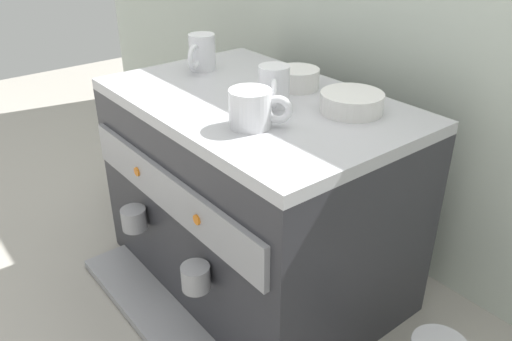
# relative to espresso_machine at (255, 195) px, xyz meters

# --- Properties ---
(ground_plane) EXTENTS (4.00, 4.00, 0.00)m
(ground_plane) POSITION_rel_espresso_machine_xyz_m (0.00, 0.00, -0.23)
(ground_plane) COLOR #9E998E
(tiled_backsplash_wall) EXTENTS (2.80, 0.03, 0.99)m
(tiled_backsplash_wall) POSITION_rel_espresso_machine_xyz_m (0.00, 0.35, 0.27)
(tiled_backsplash_wall) COLOR silver
(tiled_backsplash_wall) RESTS_ON ground_plane
(espresso_machine) EXTENTS (0.67, 0.54, 0.46)m
(espresso_machine) POSITION_rel_espresso_machine_xyz_m (0.00, 0.00, 0.00)
(espresso_machine) COLOR #2D2D33
(espresso_machine) RESTS_ON ground_plane
(ceramic_cup_0) EXTENTS (0.10, 0.10, 0.07)m
(ceramic_cup_0) POSITION_rel_espresso_machine_xyz_m (0.11, -0.09, 0.27)
(ceramic_cup_0) COLOR white
(ceramic_cup_0) RESTS_ON espresso_machine
(ceramic_cup_1) EXTENTS (0.09, 0.08, 0.08)m
(ceramic_cup_1) POSITION_rel_espresso_machine_xyz_m (0.06, 0.00, 0.27)
(ceramic_cup_1) COLOR white
(ceramic_cup_1) RESTS_ON espresso_machine
(ceramic_cup_2) EXTENTS (0.08, 0.10, 0.08)m
(ceramic_cup_2) POSITION_rel_espresso_machine_xyz_m (-0.23, 0.02, 0.28)
(ceramic_cup_2) COLOR white
(ceramic_cup_2) RESTS_ON espresso_machine
(ceramic_bowl_0) EXTENTS (0.12, 0.12, 0.04)m
(ceramic_bowl_0) POSITION_rel_espresso_machine_xyz_m (0.17, 0.10, 0.25)
(ceramic_bowl_0) COLOR white
(ceramic_bowl_0) RESTS_ON espresso_machine
(ceramic_bowl_1) EXTENTS (0.09, 0.09, 0.04)m
(ceramic_bowl_1) POSITION_rel_espresso_machine_xyz_m (0.01, 0.11, 0.25)
(ceramic_bowl_1) COLOR white
(ceramic_bowl_1) RESTS_ON espresso_machine
(coffee_grinder) EXTENTS (0.16, 0.16, 0.38)m
(coffee_grinder) POSITION_rel_espresso_machine_xyz_m (-0.54, 0.01, -0.05)
(coffee_grinder) COLOR #939399
(coffee_grinder) RESTS_ON ground_plane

